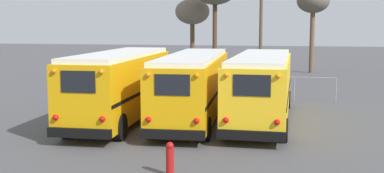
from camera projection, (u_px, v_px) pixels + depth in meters
The scene contains 9 objects.
ground_plane at pixel (191, 122), 22.44m from camera, with size 160.00×160.00×0.00m, color #4C4C4F.
school_bus_0 at pixel (120, 84), 22.15m from camera, with size 2.70×9.72×3.25m.
school_bus_1 at pixel (194, 84), 22.81m from camera, with size 2.94×11.04×3.12m.
school_bus_2 at pixel (262, 85), 22.32m from camera, with size 2.74×10.51×3.12m.
utility_pole at pixel (261, 28), 35.05m from camera, with size 1.80×0.24×8.01m.
bare_tree_0 at pixel (313, 3), 44.22m from camera, with size 2.99×2.99×7.77m.
bare_tree_2 at pixel (192, 13), 46.15m from camera, with size 3.30×3.30×6.97m.
fence_line at pixel (214, 82), 29.48m from camera, with size 14.46×0.06×1.42m.
fire_hydrant at pixel (170, 159), 14.42m from camera, with size 0.24×0.24×1.03m.
Camera 1 is at (4.30, -21.61, 4.53)m, focal length 45.00 mm.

